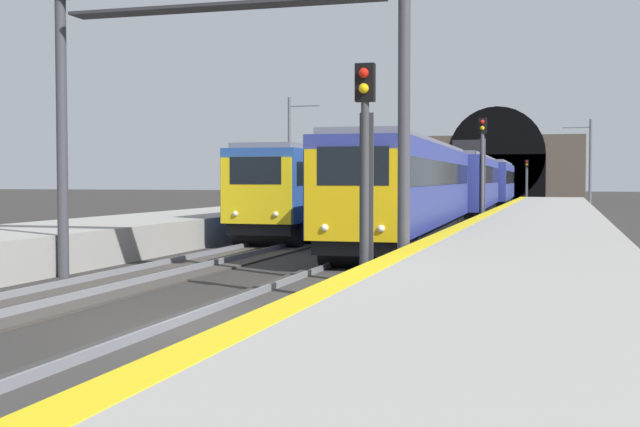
% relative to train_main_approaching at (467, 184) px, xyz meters
% --- Properties ---
extents(ground_plane, '(320.00, 320.00, 0.00)m').
position_rel_train_main_approaching_xyz_m(ground_plane, '(-37.32, 0.00, -2.25)').
color(ground_plane, '#302D2B').
extents(platform_right, '(112.00, 4.84, 1.08)m').
position_rel_train_main_approaching_xyz_m(platform_right, '(-37.32, -4.64, -1.71)').
color(platform_right, '#9E9B93').
rests_on(platform_right, ground_plane).
extents(platform_right_edge_strip, '(112.00, 0.50, 0.01)m').
position_rel_train_main_approaching_xyz_m(platform_right_edge_strip, '(-37.32, -2.47, -1.17)').
color(platform_right_edge_strip, yellow).
rests_on(platform_right_edge_strip, platform_right).
extents(track_main_line, '(160.00, 2.67, 0.21)m').
position_rel_train_main_approaching_xyz_m(track_main_line, '(-37.32, 0.00, -2.21)').
color(track_main_line, '#383533').
rests_on(track_main_line, ground_plane).
extents(train_main_approaching, '(58.41, 3.23, 4.82)m').
position_rel_train_main_approaching_xyz_m(train_main_approaching, '(0.00, 0.00, 0.00)').
color(train_main_approaching, navy).
rests_on(train_main_approaching, ground_plane).
extents(train_adjacent_platform, '(55.96, 2.89, 4.74)m').
position_rel_train_main_approaching_xyz_m(train_adjacent_platform, '(5.07, 4.84, -0.04)').
color(train_adjacent_platform, '#264C99').
rests_on(train_adjacent_platform, ground_plane).
extents(railway_signal_near, '(0.39, 0.38, 4.81)m').
position_rel_train_main_approaching_xyz_m(railway_signal_near, '(-34.35, -1.74, 0.59)').
color(railway_signal_near, '#38383D').
rests_on(railway_signal_near, ground_plane).
extents(railway_signal_mid, '(0.39, 0.38, 5.48)m').
position_rel_train_main_approaching_xyz_m(railway_signal_mid, '(-9.45, -1.74, 0.94)').
color(railway_signal_mid, '#4C4C54').
rests_on(railway_signal_mid, ground_plane).
extents(railway_signal_far, '(0.39, 0.38, 4.54)m').
position_rel_train_main_approaching_xyz_m(railway_signal_far, '(41.28, -1.74, 0.44)').
color(railway_signal_far, '#4C4C54').
rests_on(railway_signal_far, ground_plane).
extents(overhead_signal_gantry, '(0.70, 9.16, 7.48)m').
position_rel_train_main_approaching_xyz_m(overhead_signal_gantry, '(-31.71, 2.42, 3.41)').
color(overhead_signal_gantry, '#3F3F47').
rests_on(overhead_signal_gantry, ground_plane).
extents(tunnel_portal, '(2.33, 20.97, 11.74)m').
position_rel_train_main_approaching_xyz_m(tunnel_portal, '(55.29, 2.42, 1.74)').
color(tunnel_portal, '#51473D').
rests_on(tunnel_portal, ground_plane).
extents(catenary_mast_near, '(0.22, 2.19, 7.05)m').
position_rel_train_main_approaching_xyz_m(catenary_mast_near, '(16.42, -7.43, 1.38)').
color(catenary_mast_near, '#595B60').
rests_on(catenary_mast_near, ground_plane).
extents(catenary_mast_far, '(0.22, 2.21, 8.03)m').
position_rel_train_main_approaching_xyz_m(catenary_mast_far, '(3.29, 12.27, 1.88)').
color(catenary_mast_far, '#595B60').
rests_on(catenary_mast_far, ground_plane).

